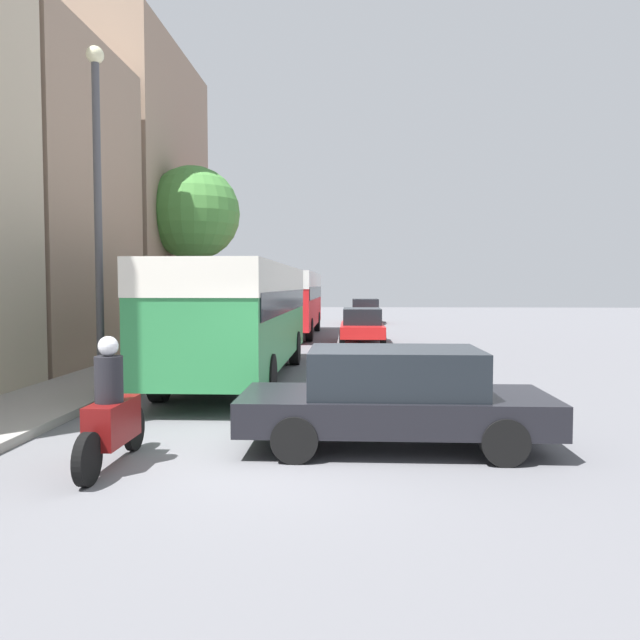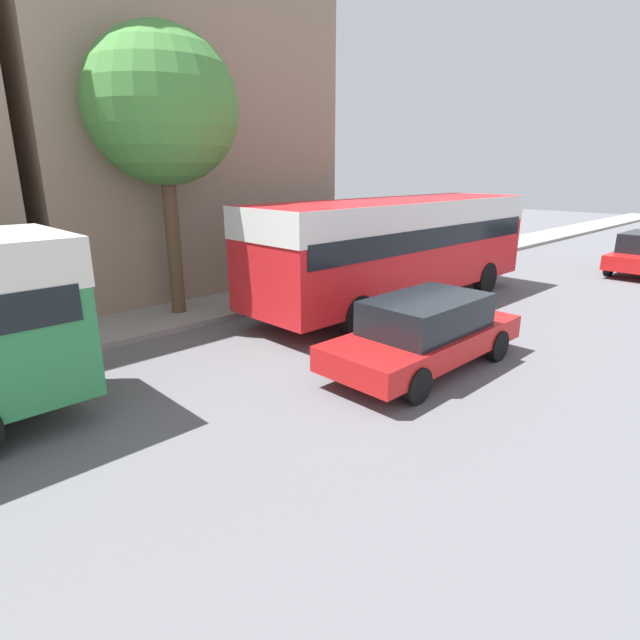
% 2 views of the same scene
% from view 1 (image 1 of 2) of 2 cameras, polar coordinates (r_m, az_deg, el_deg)
% --- Properties ---
extents(ground_plane, '(120.00, 120.00, 0.00)m').
position_cam_1_polar(ground_plane, '(8.83, -3.45, -12.46)').
color(ground_plane, slate).
extents(building_midblock, '(5.99, 6.67, 9.38)m').
position_cam_1_polar(building_midblock, '(20.64, -26.97, 9.26)').
color(building_midblock, gray).
rests_on(building_midblock, ground_plane).
extents(building_far_terrace, '(6.51, 9.51, 12.26)m').
position_cam_1_polar(building_far_terrace, '(28.61, -18.84, 10.54)').
color(building_far_terrace, gray).
rests_on(building_far_terrace, ground_plane).
extents(bus_lead, '(2.50, 9.96, 2.88)m').
position_cam_1_polar(bus_lead, '(15.78, -7.35, 1.34)').
color(bus_lead, '#2D8447').
rests_on(bus_lead, ground_plane).
extents(bus_following, '(2.63, 9.81, 2.98)m').
position_cam_1_polar(bus_following, '(29.53, -2.87, 2.32)').
color(bus_following, red).
rests_on(bus_following, ground_plane).
extents(motorcycle_behind_lead, '(0.38, 2.24, 1.73)m').
position_cam_1_polar(motorcycle_behind_lead, '(8.66, -18.54, -8.27)').
color(motorcycle_behind_lead, maroon).
rests_on(motorcycle_behind_lead, ground_plane).
extents(car_crossing, '(1.83, 4.53, 1.44)m').
position_cam_1_polar(car_crossing, '(25.91, 3.86, -0.44)').
color(car_crossing, red).
rests_on(car_crossing, ground_plane).
extents(car_far_curb, '(1.93, 4.31, 1.54)m').
position_cam_1_polar(car_far_curb, '(39.68, 4.16, 0.88)').
color(car_far_curb, red).
rests_on(car_far_curb, ground_plane).
extents(car_distant, '(4.48, 1.94, 1.46)m').
position_cam_1_polar(car_distant, '(9.24, 6.83, -6.91)').
color(car_distant, black).
rests_on(car_distant, ground_plane).
extents(pedestrian_near_curb, '(0.34, 0.34, 1.84)m').
position_cam_1_polar(pedestrian_near_curb, '(32.59, -6.86, 0.92)').
color(pedestrian_near_curb, '#232838').
rests_on(pedestrian_near_curb, sidewalk).
extents(street_tree, '(3.63, 3.63, 6.87)m').
position_cam_1_polar(street_tree, '(25.12, -11.52, 9.49)').
color(street_tree, brown).
rests_on(street_tree, sidewalk).
extents(lamp_post, '(0.36, 0.36, 7.16)m').
position_cam_1_polar(lamp_post, '(14.06, -19.66, 10.91)').
color(lamp_post, '#47474C').
rests_on(lamp_post, sidewalk).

